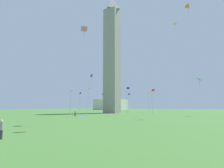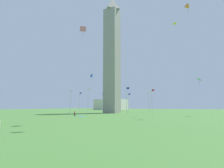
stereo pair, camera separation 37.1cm
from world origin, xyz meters
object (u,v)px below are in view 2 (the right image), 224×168
object	(u,v)px
flagpole_n	(152,100)
flagpole_w	(88,100)
obelisk_monument	(112,53)
distant_building	(111,105)
kite_pink_diamond	(83,29)
kite_orange_delta	(188,7)
kite_yellow_diamond	(175,24)
flagpole_ne	(149,101)
flagpole_se	(102,102)
kite_blue_box	(91,76)
kite_green_diamond	(199,79)
flagpole_s	(80,101)
person_red_shirt	(75,113)
flagpole_nw	(127,100)
flagpole_sw	(70,101)
picnic_blanket_near_first_person	(82,116)
flagpole_e	(128,102)

from	to	relation	value
flagpole_n	flagpole_w	xyz separation A→B (m)	(-17.46, -17.46, 0.00)
obelisk_monument	distant_building	world-z (taller)	obelisk_monument
kite_pink_diamond	kite_orange_delta	world-z (taller)	kite_orange_delta
kite_yellow_diamond	kite_pink_diamond	bearing A→B (deg)	-108.33
flagpole_ne	flagpole_se	bearing A→B (deg)	180.00
kite_yellow_diamond	distant_building	world-z (taller)	kite_yellow_diamond
kite_blue_box	kite_green_diamond	world-z (taller)	kite_blue_box
flagpole_se	kite_orange_delta	bearing A→B (deg)	-30.97
flagpole_s	person_red_shirt	world-z (taller)	flagpole_s
obelisk_monument	flagpole_w	distance (m)	27.27
obelisk_monument	flagpole_se	world-z (taller)	obelisk_monument
kite_pink_diamond	flagpole_s	bearing A→B (deg)	128.60
flagpole_se	kite_green_diamond	size ratio (longest dim) A/B	3.99
flagpole_nw	flagpole_se	bearing A→B (deg)	135.00
obelisk_monument	flagpole_s	size ratio (longest dim) A/B	5.51
flagpole_sw	picnic_blanket_near_first_person	size ratio (longest dim) A/B	5.25
flagpole_n	flagpole_s	bearing A→B (deg)	180.00
flagpole_w	kite_green_diamond	bearing A→B (deg)	16.19
flagpole_s	flagpole_nw	world-z (taller)	same
flagpole_n	flagpole_w	bearing A→B (deg)	-135.00
flagpole_se	picnic_blanket_near_first_person	xyz separation A→B (m)	(17.47, -39.84, -5.12)
picnic_blanket_near_first_person	flagpole_sw	bearing A→B (deg)	139.05
kite_orange_delta	obelisk_monument	bearing A→B (deg)	155.73
flagpole_ne	flagpole_e	bearing A→B (deg)	157.50
flagpole_sw	kite_blue_box	bearing A→B (deg)	34.01
kite_orange_delta	kite_blue_box	distance (m)	42.63
flagpole_se	kite_blue_box	bearing A→B (deg)	-71.14
kite_blue_box	flagpole_sw	bearing A→B (deg)	-145.99
flagpole_se	distant_building	world-z (taller)	flagpole_se
kite_pink_diamond	distant_building	bearing A→B (deg)	116.22
obelisk_monument	flagpole_w	world-z (taller)	obelisk_monument
flagpole_nw	picnic_blanket_near_first_person	size ratio (longest dim) A/B	5.25
kite_orange_delta	kite_blue_box	xyz separation A→B (m)	(-38.73, 7.29, -16.27)
kite_blue_box	picnic_blanket_near_first_person	distance (m)	27.19
flagpole_se	flagpole_e	bearing A→B (deg)	22.50
kite_yellow_diamond	picnic_blanket_near_first_person	xyz separation A→B (m)	(-23.53, -16.74, -29.16)
flagpole_nw	kite_orange_delta	xyz separation A→B (m)	(20.89, -2.67, 26.49)
flagpole_ne	kite_pink_diamond	distance (m)	57.84
obelisk_monument	flagpole_e	world-z (taller)	obelisk_monument
flagpole_ne	kite_green_diamond	bearing A→B (deg)	-41.45
flagpole_w	kite_pink_diamond	bearing A→B (deg)	-56.35
flagpole_ne	flagpole_w	size ratio (longest dim) A/B	1.00
picnic_blanket_near_first_person	kite_orange_delta	bearing A→B (deg)	23.95
flagpole_n	flagpole_se	distance (m)	32.25
kite_yellow_diamond	kite_blue_box	bearing A→B (deg)	174.91
flagpole_e	kite_green_diamond	size ratio (longest dim) A/B	3.99
person_red_shirt	distant_building	xyz separation A→B (m)	(-37.68, 90.84, 3.36)
flagpole_n	kite_orange_delta	distance (m)	34.29
obelisk_monument	flagpole_ne	bearing A→B (deg)	44.88
flagpole_w	flagpole_se	bearing A→B (deg)	112.50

